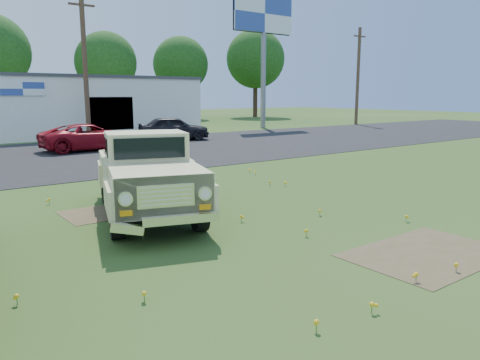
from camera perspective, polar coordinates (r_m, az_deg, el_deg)
name	(u,v)px	position (r m, az deg, el deg)	size (l,w,h in m)	color
ground	(261,230)	(10.12, 2.59, -6.15)	(140.00, 140.00, 0.00)	#2A4B18
asphalt_lot	(57,157)	(23.49, -21.42, 2.65)	(90.00, 14.00, 0.02)	black
dirt_patch_a	(428,254)	(9.36, 21.93, -8.33)	(3.00, 2.00, 0.01)	#4E442A
dirt_patch_b	(110,212)	(12.09, -15.61, -3.78)	(2.20, 1.60, 0.01)	#4E442A
commercial_building	(91,105)	(36.56, -17.71, 8.71)	(14.20, 8.20, 4.15)	white
billboard	(263,26)	(41.36, 2.88, 18.27)	(6.10, 0.45, 11.05)	slate
utility_pole_mid	(85,66)	(31.23, -18.36, 13.06)	(1.60, 0.30, 9.00)	#402B1E
utility_pole_east	(358,76)	(46.71, 14.18, 12.23)	(1.60, 0.30, 9.00)	#402B1E
treeline_e	(106,63)	(50.00, -16.03, 13.59)	(6.08, 6.08, 9.04)	#372419
treeline_f	(181,64)	(56.61, -7.25, 13.81)	(6.40, 6.40, 9.52)	#372419
treeline_g	(255,59)	(61.08, 1.89, 14.52)	(7.36, 7.36, 10.95)	#372419
vintage_pickup_truck	(147,174)	(11.38, -11.28, 0.73)	(2.17, 5.57, 2.02)	beige
red_pickup	(90,137)	(25.51, -17.87, 4.97)	(2.26, 4.91, 1.36)	maroon
dark_sedan	(174,128)	(29.93, -8.10, 6.24)	(1.78, 4.43, 1.51)	black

